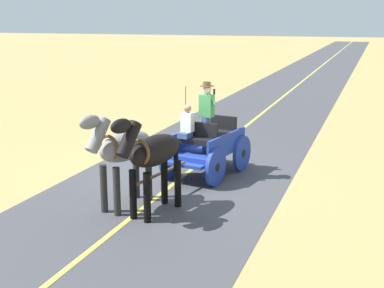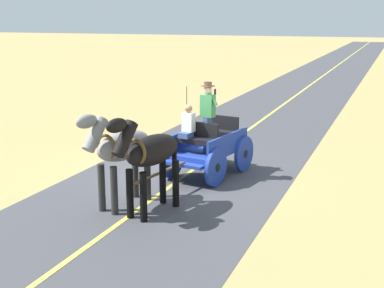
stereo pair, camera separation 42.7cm
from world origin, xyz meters
TOP-DOWN VIEW (x-y plane):
  - ground_plane at (0.00, 0.00)m, footprint 200.00×200.00m
  - road_surface at (0.00, 0.00)m, footprint 5.50×160.00m
  - road_centre_stripe at (0.00, 0.00)m, footprint 0.12×160.00m
  - horse_drawn_carriage at (-0.51, -0.18)m, footprint 1.82×4.51m
  - horse_near_side at (-0.34, 2.87)m, footprint 0.91×2.15m
  - horse_off_side at (0.41, 2.73)m, footprint 0.90×2.15m

SIDE VIEW (x-z plane):
  - ground_plane at x=0.00m, z-range 0.00..0.00m
  - road_surface at x=0.00m, z-range 0.00..0.01m
  - road_centre_stripe at x=0.00m, z-range 0.01..0.01m
  - horse_drawn_carriage at x=-0.51m, z-range -0.43..2.07m
  - horse_near_side at x=-0.34m, z-range 0.22..2.43m
  - horse_off_side at x=0.41m, z-range 0.22..2.43m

